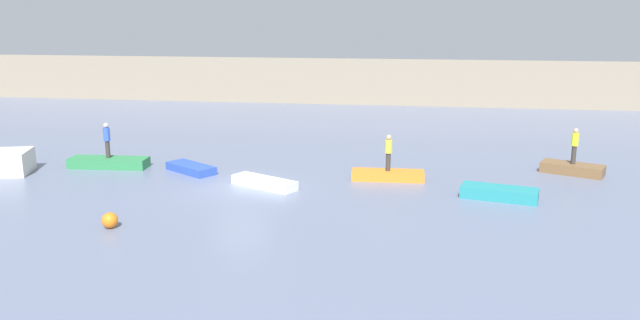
% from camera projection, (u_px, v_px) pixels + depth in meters
% --- Properties ---
extents(ground_plane, '(120.00, 120.00, 0.00)m').
position_uv_depth(ground_plane, '(240.00, 189.00, 27.76)').
color(ground_plane, slate).
extents(embankment_wall, '(80.00, 1.20, 3.74)m').
position_uv_depth(embankment_wall, '(325.00, 81.00, 52.75)').
color(embankment_wall, gray).
rests_on(embankment_wall, ground_plane).
extents(rowboat_green, '(3.97, 1.31, 0.50)m').
position_uv_depth(rowboat_green, '(109.00, 163.00, 31.44)').
color(rowboat_green, '#2D7F47').
rests_on(rowboat_green, ground_plane).
extents(rowboat_blue, '(2.86, 2.40, 0.38)m').
position_uv_depth(rowboat_blue, '(191.00, 168.00, 30.56)').
color(rowboat_blue, '#2B4CAD').
rests_on(rowboat_blue, ground_plane).
extents(rowboat_white, '(3.24, 2.28, 0.39)m').
position_uv_depth(rowboat_white, '(264.00, 183.00, 27.99)').
color(rowboat_white, white).
rests_on(rowboat_white, ground_plane).
extents(rowboat_orange, '(3.38, 1.16, 0.43)m').
position_uv_depth(rowboat_orange, '(388.00, 175.00, 29.17)').
color(rowboat_orange, orange).
rests_on(rowboat_orange, ground_plane).
extents(rowboat_teal, '(3.30, 1.84, 0.49)m').
position_uv_depth(rowboat_teal, '(499.00, 193.00, 26.22)').
color(rowboat_teal, teal).
rests_on(rowboat_teal, ground_plane).
extents(rowboat_brown, '(3.07, 2.25, 0.49)m').
position_uv_depth(rowboat_brown, '(572.00, 169.00, 30.23)').
color(rowboat_brown, brown).
rests_on(rowboat_brown, ground_plane).
extents(person_blue_shirt, '(0.32, 0.32, 1.77)m').
position_uv_depth(person_blue_shirt, '(107.00, 138.00, 31.15)').
color(person_blue_shirt, '#38332D').
rests_on(person_blue_shirt, rowboat_green).
extents(person_yellow_shirt, '(0.32, 0.32, 1.71)m').
position_uv_depth(person_yellow_shirt, '(388.00, 151.00, 28.89)').
color(person_yellow_shirt, '#38332D').
rests_on(person_yellow_shirt, rowboat_orange).
extents(person_hiviz_shirt, '(0.32, 0.32, 1.75)m').
position_uv_depth(person_hiviz_shirt, '(575.00, 144.00, 29.95)').
color(person_hiviz_shirt, '#38332D').
rests_on(person_hiviz_shirt, rowboat_brown).
extents(mooring_buoy, '(0.58, 0.58, 0.58)m').
position_uv_depth(mooring_buoy, '(110.00, 220.00, 22.68)').
color(mooring_buoy, orange).
rests_on(mooring_buoy, ground_plane).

